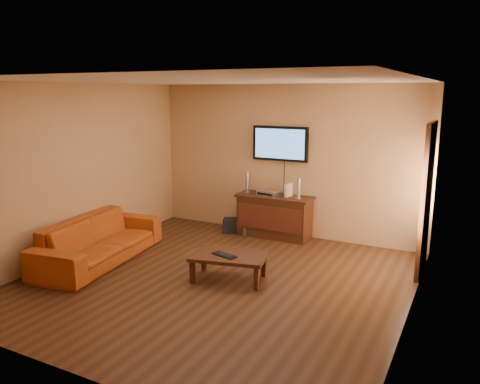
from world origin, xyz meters
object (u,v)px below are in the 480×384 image
Objects in this scene: subwoofer at (230,225)px; keyboard at (225,255)px; sofa at (99,233)px; bottle at (245,233)px; media_console at (274,216)px; av_receiver at (269,193)px; coffee_table at (229,258)px; game_console at (288,190)px; speaker_right at (299,189)px; speaker_left at (247,183)px; television at (280,144)px.

keyboard is at bearing -86.75° from subwoofer.
bottle is (1.46, 2.06, -0.36)m from sofa.
media_console is 3.72× the size of av_receiver.
sofa is at bearing -173.58° from coffee_table.
keyboard is (-0.04, -2.23, -0.50)m from game_console.
subwoofer is 2.35m from keyboard.
subwoofer is (-1.30, -0.08, -0.79)m from speaker_right.
coffee_table is 2.23m from game_console.
speaker_left is at bearing -37.79° from sofa.
television is 2.84× the size of av_receiver.
speaker_left is 0.80m from game_console.
coffee_table is 5.99× the size of bottle.
keyboard reaches higher than coffee_table.
television is 0.94m from speaker_left.
av_receiver reaches higher than coffee_table.
bottle is at bearing -163.02° from speaker_right.
keyboard is (-0.25, -2.17, -0.54)m from speaker_right.
subwoofer reaches higher than bottle.
av_receiver reaches higher than keyboard.
television is 4.34× the size of game_console.
speaker_right is (0.23, 2.09, 0.60)m from coffee_table.
sofa is at bearing -125.39° from bottle.
av_receiver is at bearing -113.68° from television.
coffee_table is 0.49× the size of sofa.
sofa is 8.99× the size of subwoofer.
keyboard is (0.31, -2.18, -0.42)m from av_receiver.
bottle is (-0.67, 1.82, -0.23)m from coffee_table.
game_console reaches higher than coffee_table.
speaker_right is at bearing -28.68° from television.
speaker_left is 1.01m from speaker_right.
television is 2.65× the size of keyboard.
speaker_right is at bearing 16.98° from bottle.
bottle is (0.11, -0.31, -0.84)m from speaker_left.
speaker_left is (1.36, 2.37, 0.48)m from sofa.
game_console is 1.27× the size of bottle.
speaker_right is at bearing -4.20° from media_console.
sofa is 6.28× the size of av_receiver.
television is at bearing 158.34° from game_console.
game_console reaches higher than av_receiver.
speaker_left is 0.86m from subwoofer.
television is 0.84m from game_console.
television is at bearing -1.57° from subwoofer.
keyboard is at bearing -93.47° from sofa.
subwoofer is (-1.07, 2.01, -0.19)m from coffee_table.
keyboard is (0.21, -2.42, -1.28)m from television.
television is 0.91m from speaker_right.
subwoofer is (-0.84, -0.33, -1.53)m from television.
media_console is 0.55m from game_console.
game_console is (0.79, 0.03, -0.05)m from speaker_left.
bottle is 0.48× the size of keyboard.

